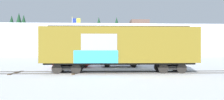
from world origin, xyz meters
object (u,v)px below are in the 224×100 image
(freight_car, at_px, (119,46))
(parked_car_black, at_px, (120,60))
(parked_car_red, at_px, (72,61))
(flagpole, at_px, (74,34))

(freight_car, bearing_deg, parked_car_black, 84.55)
(parked_car_red, bearing_deg, freight_car, -44.19)
(flagpole, relative_size, parked_car_black, 1.59)
(freight_car, distance_m, parked_car_black, 5.73)
(freight_car, height_order, flagpole, flagpole)
(freight_car, xyz_separation_m, flagpole, (-6.40, 12.83, 2.24))
(flagpole, relative_size, parked_car_red, 1.65)
(parked_car_red, bearing_deg, parked_car_black, 3.14)
(parked_car_red, height_order, parked_car_black, parked_car_black)
(flagpole, bearing_deg, parked_car_black, -46.75)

